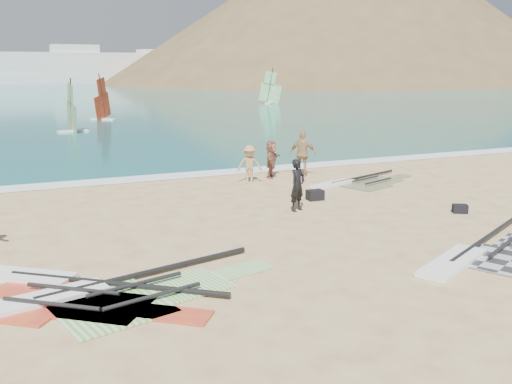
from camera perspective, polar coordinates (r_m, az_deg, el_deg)
name	(u,v)px	position (r m, az deg, el deg)	size (l,w,h in m)	color
ground	(368,258)	(14.59, 11.14, -6.53)	(300.00, 300.00, 0.00)	#DAC07F
sea	(41,86)	(143.58, -20.69, 9.88)	(300.00, 240.00, 0.06)	#0D5F60
surf_line	(208,174)	(25.33, -4.79, 1.79)	(300.00, 1.20, 0.04)	white
headland_main	(356,82)	(169.19, 9.96, 10.77)	(143.00, 143.00, 45.00)	brown
headland_minor	(430,80)	(198.20, 16.96, 10.65)	(70.00, 70.00, 28.00)	brown
rig_grey	(493,254)	(15.67, 22.61, -5.74)	(6.49, 4.32, 0.21)	#29292B
rig_green	(112,293)	(12.47, -14.23, -9.80)	(6.64, 3.43, 0.21)	#60C82D
rig_orange	(358,183)	(23.55, 10.12, 0.93)	(5.27, 3.05, 0.20)	orange
rig_red	(54,290)	(12.99, -19.52, -9.22)	(5.32, 5.17, 0.20)	red
gear_bag_near	(315,195)	(20.47, 5.92, -0.30)	(0.57, 0.41, 0.36)	black
gear_bag_far	(460,209)	(19.75, 19.73, -1.59)	(0.47, 0.33, 0.28)	black
person_wetsuit	(298,185)	(18.78, 4.18, 0.69)	(0.63, 0.41, 1.72)	black
beachgoer_mid	(250,164)	(23.18, -0.65, 2.79)	(1.01, 0.58, 1.56)	tan
beachgoer_back	(303,154)	(24.74, 4.70, 3.84)	(1.15, 0.48, 1.97)	tan
beachgoer_right	(271,159)	(24.35, 1.54, 3.31)	(1.49, 0.47, 1.60)	#975B48
windsurfer_left	(72,116)	(43.17, -17.94, 7.24)	(2.19, 2.59, 3.89)	white
windsurfer_centre	(103,106)	(52.23, -15.10, 8.29)	(2.17, 2.20, 4.10)	white
windsurfer_right	(270,93)	(72.42, 1.42, 9.85)	(2.33, 2.33, 4.48)	white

